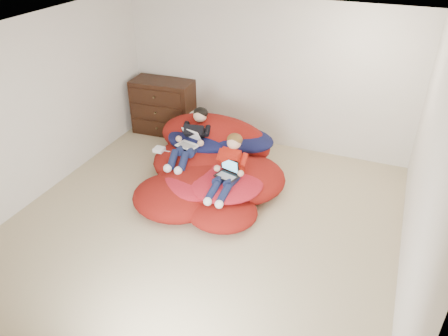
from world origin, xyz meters
TOP-DOWN VIEW (x-y plane):
  - room_shell at (0.00, 0.00)m, footprint 5.10×5.10m
  - dresser at (-1.84, 2.21)m, footprint 1.14×0.65m
  - beanbag_pile at (-0.31, 0.91)m, footprint 2.31×2.37m
  - cream_pillow at (-0.89, 1.77)m, footprint 0.41×0.26m
  - older_boy at (-0.69, 1.06)m, footprint 0.38×1.16m
  - younger_boy at (0.15, 0.48)m, footprint 0.32×0.92m
  - laptop_white at (-0.69, 0.95)m, footprint 0.36×0.39m
  - laptop_black at (0.15, 0.44)m, footprint 0.35×0.31m
  - power_adapter at (-1.17, 0.85)m, footprint 0.15×0.15m

SIDE VIEW (x-z plane):
  - room_shell at x=0.00m, z-range -1.17..1.60m
  - beanbag_pile at x=-0.31m, z-range -0.17..0.71m
  - power_adapter at x=-1.17m, z-range 0.39..0.45m
  - dresser at x=-1.84m, z-range 0.00..1.00m
  - laptop_black at x=0.15m, z-range 0.45..0.67m
  - cream_pillow at x=-0.89m, z-range 0.49..0.75m
  - laptop_white at x=-0.69m, z-range 0.51..0.73m
  - younger_boy at x=0.15m, z-range 0.28..0.99m
  - older_boy at x=-0.69m, z-range 0.33..0.97m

